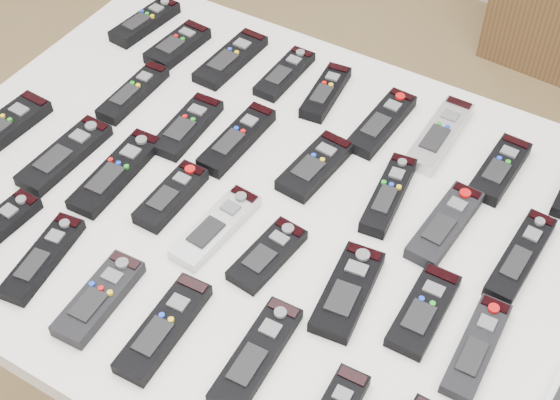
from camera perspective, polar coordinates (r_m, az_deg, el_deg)
The scene contains 29 objects.
table at distance 1.32m, azimuth 0.00°, elevation -2.28°, with size 1.25×0.88×0.78m.
remote_0 at distance 1.68m, azimuth -9.84°, elevation 12.71°, with size 0.05×0.17×0.02m, color black.
remote_1 at distance 1.60m, azimuth -7.49°, elevation 11.13°, with size 0.06×0.14×0.02m, color black.
remote_2 at distance 1.56m, azimuth -3.62°, elevation 10.28°, with size 0.06×0.18×0.02m, color black.
remote_3 at distance 1.52m, azimuth 0.34°, elevation 9.23°, with size 0.05×0.16×0.02m, color black.
remote_4 at distance 1.48m, azimuth 3.36°, elevation 7.87°, with size 0.05×0.15×0.02m, color black.
remote_5 at distance 1.42m, azimuth 7.46°, elevation 5.61°, with size 0.05×0.18×0.02m, color black.
remote_6 at distance 1.42m, azimuth 11.61°, elevation 4.70°, with size 0.05×0.19×0.02m, color #B7B7BC.
remote_7 at distance 1.38m, azimuth 15.79°, elevation 2.18°, with size 0.05×0.16×0.02m, color black.
remote_10 at distance 1.50m, azimuth -10.67°, elevation 7.73°, with size 0.05×0.17×0.02m, color black.
remote_11 at distance 1.42m, azimuth -6.80°, elevation 5.37°, with size 0.06×0.16×0.02m, color black.
remote_12 at distance 1.38m, azimuth -3.16°, elevation 4.47°, with size 0.05×0.18×0.02m, color black.
remote_13 at distance 1.33m, azimuth 2.59°, elevation 2.49°, with size 0.06×0.16×0.02m, color black.
remote_14 at distance 1.30m, azimuth 7.95°, elevation 0.39°, with size 0.04×0.18×0.02m, color black.
remote_15 at distance 1.27m, azimuth 11.97°, elevation -1.78°, with size 0.05×0.18×0.02m, color black.
remote_16 at distance 1.26m, azimuth 17.19°, elevation -3.96°, with size 0.05×0.19×0.02m, color black.
remote_18 at distance 1.49m, azimuth -19.50°, elevation 5.06°, with size 0.06×0.18×0.02m, color black.
remote_19 at distance 1.40m, azimuth -15.46°, elevation 3.20°, with size 0.06×0.19×0.02m, color black.
remote_20 at distance 1.35m, azimuth -11.90°, elevation 1.99°, with size 0.06×0.20×0.02m, color black.
remote_21 at distance 1.29m, azimuth -7.97°, elevation 0.29°, with size 0.05×0.15×0.02m, color black.
remote_22 at distance 1.24m, azimuth -4.70°, elevation -1.97°, with size 0.05×0.17×0.02m, color #B7B7BC.
remote_23 at distance 1.20m, azimuth -0.92°, elevation -4.04°, with size 0.05×0.14×0.02m, color black.
remote_24 at distance 1.17m, azimuth 4.96°, elevation -6.66°, with size 0.06×0.17×0.02m, color black.
remote_25 at distance 1.16m, azimuth 10.47°, elevation -7.95°, with size 0.06×0.16×0.02m, color black.
remote_26 at distance 1.14m, azimuth 14.18°, elevation -10.42°, with size 0.05×0.17×0.02m, color black.
remote_30 at distance 1.25m, azimuth -16.96°, elevation -4.08°, with size 0.05×0.17×0.02m, color black.
remote_31 at distance 1.18m, azimuth -13.09°, elevation -7.00°, with size 0.05×0.16×0.02m, color black.
remote_32 at distance 1.14m, azimuth -8.49°, elevation -9.23°, with size 0.05×0.18×0.02m, color black.
remote_33 at distance 1.10m, azimuth -1.73°, elevation -11.23°, with size 0.05×0.18×0.02m, color black.
Camera 1 is at (0.33, -0.69, 1.73)m, focal length 50.00 mm.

